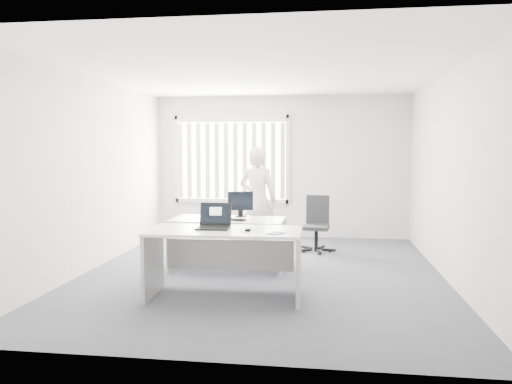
# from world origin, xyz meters

# --- Properties ---
(ground) EXTENTS (6.00, 6.00, 0.00)m
(ground) POSITION_xyz_m (0.00, 0.00, 0.00)
(ground) COLOR #4F4F56
(ground) RESTS_ON ground
(wall_back) EXTENTS (5.00, 0.02, 2.80)m
(wall_back) POSITION_xyz_m (0.00, 3.00, 1.40)
(wall_back) COLOR silver
(wall_back) RESTS_ON ground
(wall_front) EXTENTS (5.00, 0.02, 2.80)m
(wall_front) POSITION_xyz_m (0.00, -3.00, 1.40)
(wall_front) COLOR silver
(wall_front) RESTS_ON ground
(wall_left) EXTENTS (0.02, 6.00, 2.80)m
(wall_left) POSITION_xyz_m (-2.50, 0.00, 1.40)
(wall_left) COLOR silver
(wall_left) RESTS_ON ground
(wall_right) EXTENTS (0.02, 6.00, 2.80)m
(wall_right) POSITION_xyz_m (2.50, 0.00, 1.40)
(wall_right) COLOR silver
(wall_right) RESTS_ON ground
(ceiling) EXTENTS (5.00, 6.00, 0.02)m
(ceiling) POSITION_xyz_m (0.00, 0.00, 2.80)
(ceiling) COLOR white
(ceiling) RESTS_ON wall_back
(window) EXTENTS (2.32, 0.06, 1.76)m
(window) POSITION_xyz_m (-1.00, 2.96, 1.55)
(window) COLOR beige
(window) RESTS_ON wall_back
(blinds) EXTENTS (2.20, 0.10, 1.50)m
(blinds) POSITION_xyz_m (-1.00, 2.90, 1.52)
(blinds) COLOR silver
(blinds) RESTS_ON wall_back
(desk_near) EXTENTS (1.82, 0.90, 0.82)m
(desk_near) POSITION_xyz_m (-0.30, -1.21, 0.59)
(desk_near) COLOR silver
(desk_near) RESTS_ON ground
(desk_far) EXTENTS (1.66, 0.82, 0.75)m
(desk_far) POSITION_xyz_m (-0.53, 0.16, 0.54)
(desk_far) COLOR silver
(desk_far) RESTS_ON ground
(office_chair) EXTENTS (0.59, 0.59, 0.96)m
(office_chair) POSITION_xyz_m (0.74, 1.66, 0.30)
(office_chair) COLOR black
(office_chair) RESTS_ON ground
(person) EXTENTS (0.74, 0.58, 1.80)m
(person) POSITION_xyz_m (-0.25, 1.37, 0.90)
(person) COLOR silver
(person) RESTS_ON ground
(laptop) EXTENTS (0.39, 0.35, 0.30)m
(laptop) POSITION_xyz_m (-0.44, -1.20, 0.97)
(laptop) COLOR black
(laptop) RESTS_ON desk_near
(paper_sheet) EXTENTS (0.34, 0.28, 0.00)m
(paper_sheet) POSITION_xyz_m (0.04, -1.28, 0.82)
(paper_sheet) COLOR white
(paper_sheet) RESTS_ON desk_near
(mouse) EXTENTS (0.07, 0.11, 0.04)m
(mouse) POSITION_xyz_m (-0.01, -1.29, 0.84)
(mouse) COLOR #B0AFB2
(mouse) RESTS_ON paper_sheet
(booklet) EXTENTS (0.21, 0.24, 0.01)m
(booklet) POSITION_xyz_m (0.33, -1.42, 0.82)
(booklet) COLOR silver
(booklet) RESTS_ON desk_near
(keyboard) EXTENTS (0.45, 0.26, 0.02)m
(keyboard) POSITION_xyz_m (-0.45, 0.03, 0.76)
(keyboard) COLOR black
(keyboard) RESTS_ON desk_far
(monitor) EXTENTS (0.40, 0.21, 0.38)m
(monitor) POSITION_xyz_m (-0.38, 0.41, 0.94)
(monitor) COLOR black
(monitor) RESTS_ON desk_far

